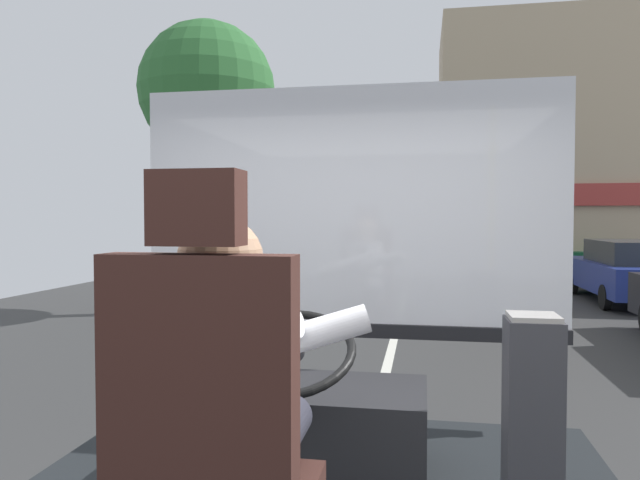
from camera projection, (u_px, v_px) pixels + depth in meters
ground at (399, 320)px, 10.58m from camera, size 18.00×44.00×0.06m
driver_seat at (214, 463)px, 1.51m from camera, size 0.48×0.48×1.28m
bus_driver at (229, 387)px, 1.63m from camera, size 0.78×0.61×0.75m
steering_console at (305, 425)px, 2.68m from camera, size 1.10×0.97×0.78m
fare_box at (532, 416)px, 2.29m from camera, size 0.21×0.21×0.80m
windshield_panel at (349, 239)px, 3.45m from camera, size 2.50×0.08×1.48m
street_tree at (207, 93)px, 11.26m from camera, size 2.61×2.61×5.60m
shop_building at (626, 152)px, 17.75m from camera, size 11.08×4.59×7.70m
parked_car_blue at (635, 271)px, 12.62m from camera, size 2.00×4.12×1.35m
parked_car_green at (560, 254)px, 17.65m from camera, size 1.85×4.43×1.42m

